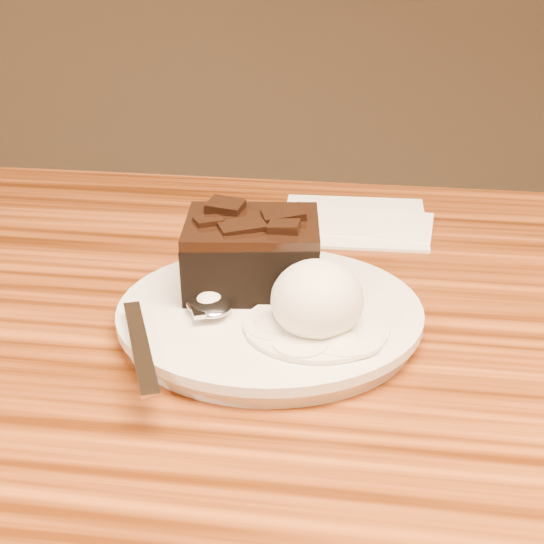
# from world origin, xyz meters

# --- Properties ---
(plate) EXTENTS (0.22, 0.22, 0.02)m
(plate) POSITION_xyz_m (-0.11, 0.06, 0.76)
(plate) COLOR white
(plate) RESTS_ON dining_table
(brownie) EXTENTS (0.11, 0.10, 0.04)m
(brownie) POSITION_xyz_m (-0.13, 0.09, 0.79)
(brownie) COLOR black
(brownie) RESTS_ON plate
(ice_cream_scoop) EXTENTS (0.06, 0.07, 0.05)m
(ice_cream_scoop) POSITION_xyz_m (-0.08, 0.03, 0.79)
(ice_cream_scoop) COLOR white
(ice_cream_scoop) RESTS_ON plate
(melt_puddle) EXTENTS (0.10, 0.10, 0.00)m
(melt_puddle) POSITION_xyz_m (-0.08, 0.03, 0.77)
(melt_puddle) COLOR silver
(melt_puddle) RESTS_ON plate
(spoon) EXTENTS (0.10, 0.18, 0.01)m
(spoon) POSITION_xyz_m (-0.15, 0.04, 0.77)
(spoon) COLOR silver
(spoon) RESTS_ON plate
(napkin) EXTENTS (0.14, 0.14, 0.01)m
(napkin) POSITION_xyz_m (-0.07, 0.28, 0.75)
(napkin) COLOR white
(napkin) RESTS_ON dining_table
(crumb_a) EXTENTS (0.01, 0.01, 0.00)m
(crumb_a) POSITION_xyz_m (-0.06, 0.05, 0.77)
(crumb_a) COLOR black
(crumb_a) RESTS_ON plate
(crumb_b) EXTENTS (0.01, 0.01, 0.00)m
(crumb_b) POSITION_xyz_m (-0.08, 0.04, 0.77)
(crumb_b) COLOR black
(crumb_b) RESTS_ON plate
(crumb_c) EXTENTS (0.00, 0.01, 0.00)m
(crumb_c) POSITION_xyz_m (-0.06, 0.04, 0.77)
(crumb_c) COLOR black
(crumb_c) RESTS_ON plate
(crumb_d) EXTENTS (0.01, 0.01, 0.00)m
(crumb_d) POSITION_xyz_m (-0.11, 0.02, 0.77)
(crumb_d) COLOR black
(crumb_d) RESTS_ON plate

